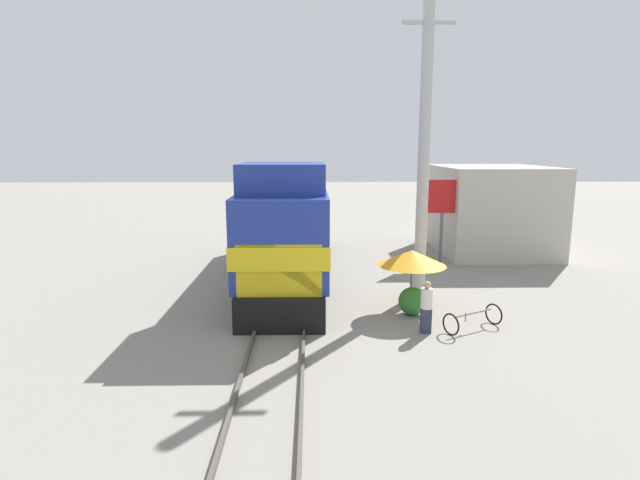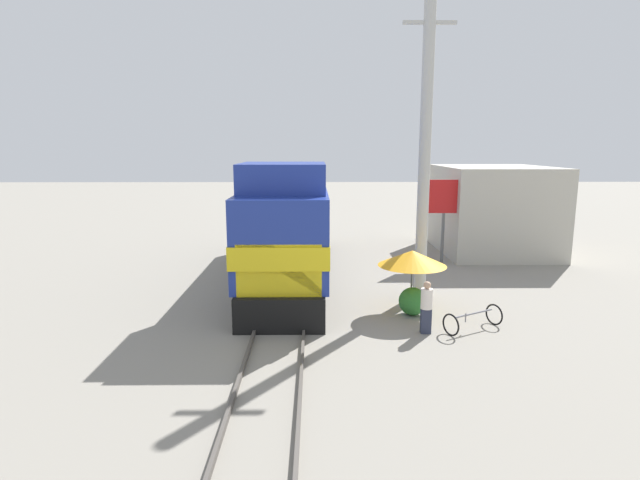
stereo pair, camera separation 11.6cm
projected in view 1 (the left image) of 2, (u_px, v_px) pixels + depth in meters
ground_plane at (285, 302)px, 17.52m from camera, size 120.00×120.00×0.00m
rail_near at (264, 300)px, 17.49m from camera, size 0.08×28.16×0.15m
rail_far at (305, 300)px, 17.52m from camera, size 0.08×28.16×0.15m
locomotive at (288, 228)px, 20.51m from camera, size 2.97×13.91×4.85m
utility_pole at (424, 146)px, 17.26m from camera, size 1.80×0.41×10.71m
vendor_umbrella at (412, 258)px, 16.20m from camera, size 2.23×2.23×2.07m
billboard_sign at (442, 201)px, 22.86m from camera, size 2.04×0.12×3.90m
shrub_cluster at (412, 301)px, 16.14m from camera, size 0.91×0.91×0.91m
person_bystander at (426, 305)px, 14.49m from camera, size 0.34×0.34×1.56m
bicycle at (473, 319)px, 14.83m from camera, size 1.93×1.47×0.66m
building_block_distant at (490, 209)px, 25.77m from camera, size 5.28×6.41×4.39m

